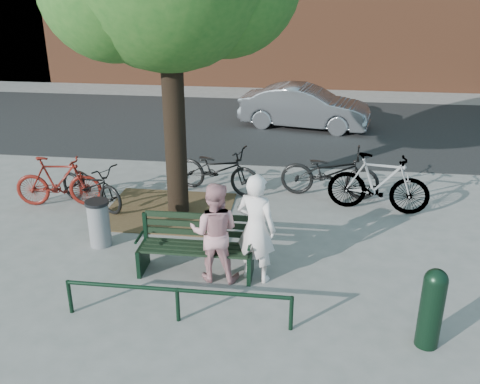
# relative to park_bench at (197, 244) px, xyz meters

# --- Properties ---
(ground) EXTENTS (90.00, 90.00, 0.00)m
(ground) POSITION_rel_park_bench_xyz_m (0.00, -0.08, -0.48)
(ground) COLOR gray
(ground) RESTS_ON ground
(dirt_pit) EXTENTS (2.40, 2.00, 0.02)m
(dirt_pit) POSITION_rel_park_bench_xyz_m (-1.00, 2.12, -0.47)
(dirt_pit) COLOR brown
(dirt_pit) RESTS_ON ground
(road) EXTENTS (40.00, 7.00, 0.01)m
(road) POSITION_rel_park_bench_xyz_m (0.00, 8.42, -0.47)
(road) COLOR black
(road) RESTS_ON ground
(park_bench) EXTENTS (1.74, 0.54, 0.97)m
(park_bench) POSITION_rel_park_bench_xyz_m (0.00, 0.00, 0.00)
(park_bench) COLOR black
(park_bench) RESTS_ON ground
(guard_railing) EXTENTS (3.06, 0.06, 0.51)m
(guard_railing) POSITION_rel_park_bench_xyz_m (0.00, -1.28, -0.08)
(guard_railing) COLOR black
(guard_railing) RESTS_ON ground
(person_left) EXTENTS (0.72, 0.59, 1.70)m
(person_left) POSITION_rel_park_bench_xyz_m (0.92, -0.08, 0.37)
(person_left) COLOR silver
(person_left) RESTS_ON ground
(person_right) EXTENTS (0.76, 0.60, 1.55)m
(person_right) POSITION_rel_park_bench_xyz_m (0.31, -0.14, 0.29)
(person_right) COLOR #BE8287
(person_right) RESTS_ON ground
(bollard) EXTENTS (0.29, 0.29, 1.08)m
(bollard) POSITION_rel_park_bench_xyz_m (3.20, -1.37, 0.10)
(bollard) COLOR black
(bollard) RESTS_ON ground
(litter_bin) EXTENTS (0.40, 0.40, 0.81)m
(litter_bin) POSITION_rel_park_bench_xyz_m (-1.81, 0.65, -0.07)
(litter_bin) COLOR gray
(litter_bin) RESTS_ON ground
(bicycle_a) EXTENTS (1.82, 1.38, 0.92)m
(bicycle_a) POSITION_rel_park_bench_xyz_m (-2.55, 2.16, -0.02)
(bicycle_a) COLOR black
(bicycle_a) RESTS_ON ground
(bicycle_b) EXTENTS (1.74, 0.68, 1.02)m
(bicycle_b) POSITION_rel_park_bench_xyz_m (-3.19, 2.12, 0.03)
(bicycle_b) COLOR #5A120C
(bicycle_b) RESTS_ON ground
(bicycle_c) EXTENTS (2.02, 1.19, 1.00)m
(bicycle_c) POSITION_rel_park_bench_xyz_m (-0.21, 3.22, 0.02)
(bicycle_c) COLOR black
(bicycle_c) RESTS_ON ground
(bicycle_d) EXTENTS (1.98, 0.83, 1.15)m
(bicycle_d) POSITION_rel_park_bench_xyz_m (3.00, 2.67, 0.10)
(bicycle_d) COLOR gray
(bicycle_d) RESTS_ON ground
(bicycle_e) EXTENTS (2.05, 0.87, 1.05)m
(bicycle_e) POSITION_rel_park_bench_xyz_m (2.10, 3.27, 0.05)
(bicycle_e) COLOR black
(bicycle_e) RESTS_ON ground
(parked_car) EXTENTS (3.93, 1.98, 1.24)m
(parked_car) POSITION_rel_park_bench_xyz_m (1.51, 8.43, 0.14)
(parked_car) COLOR gray
(parked_car) RESTS_ON ground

